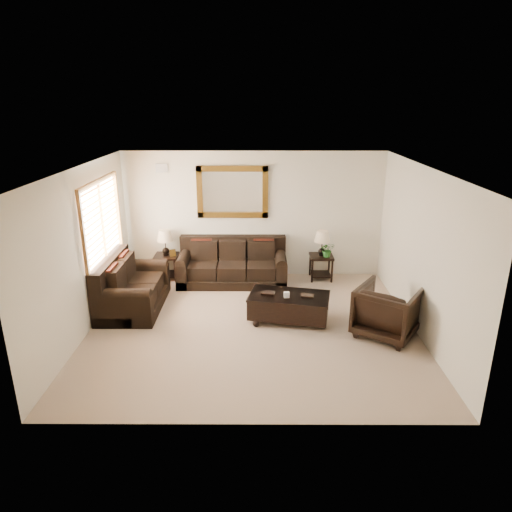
{
  "coord_description": "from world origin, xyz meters",
  "views": [
    {
      "loc": [
        0.09,
        -7.01,
        3.69
      ],
      "look_at": [
        0.06,
        0.6,
        1.07
      ],
      "focal_mm": 32.0,
      "sensor_mm": 36.0,
      "label": 1
    }
  ],
  "objects_px": {
    "sofa": "(233,267)",
    "loveseat": "(130,290)",
    "armchair": "(387,309)",
    "end_table_right": "(322,248)",
    "end_table_left": "(166,247)",
    "coffee_table": "(289,304)"
  },
  "relations": [
    {
      "from": "sofa",
      "to": "end_table_right",
      "type": "xyz_separation_m",
      "value": [
        1.9,
        0.16,
        0.37
      ]
    },
    {
      "from": "loveseat",
      "to": "armchair",
      "type": "distance_m",
      "value": 4.6
    },
    {
      "from": "end_table_left",
      "to": "coffee_table",
      "type": "bearing_deg",
      "value": -37.81
    },
    {
      "from": "end_table_right",
      "to": "armchair",
      "type": "xyz_separation_m",
      "value": [
        0.75,
        -2.5,
        -0.23
      ]
    },
    {
      "from": "sofa",
      "to": "end_table_right",
      "type": "distance_m",
      "value": 1.94
    },
    {
      "from": "coffee_table",
      "to": "armchair",
      "type": "height_order",
      "value": "armchair"
    },
    {
      "from": "end_table_left",
      "to": "sofa",
      "type": "bearing_deg",
      "value": -6.3
    },
    {
      "from": "end_table_right",
      "to": "armchair",
      "type": "distance_m",
      "value": 2.62
    },
    {
      "from": "sofa",
      "to": "coffee_table",
      "type": "relative_size",
      "value": 1.51
    },
    {
      "from": "end_table_right",
      "to": "armchair",
      "type": "bearing_deg",
      "value": -73.31
    },
    {
      "from": "end_table_left",
      "to": "coffee_table",
      "type": "xyz_separation_m",
      "value": [
        2.51,
        -1.95,
        -0.42
      ]
    },
    {
      "from": "sofa",
      "to": "armchair",
      "type": "bearing_deg",
      "value": -41.4
    },
    {
      "from": "loveseat",
      "to": "armchair",
      "type": "bearing_deg",
      "value": -103.02
    },
    {
      "from": "sofa",
      "to": "coffee_table",
      "type": "distance_m",
      "value": 2.09
    },
    {
      "from": "sofa",
      "to": "armchair",
      "type": "relative_size",
      "value": 2.41
    },
    {
      "from": "end_table_left",
      "to": "end_table_right",
      "type": "bearing_deg",
      "value": 0.07
    },
    {
      "from": "coffee_table",
      "to": "armchair",
      "type": "xyz_separation_m",
      "value": [
        1.56,
        -0.54,
        0.18
      ]
    },
    {
      "from": "sofa",
      "to": "loveseat",
      "type": "height_order",
      "value": "loveseat"
    },
    {
      "from": "end_table_left",
      "to": "armchair",
      "type": "relative_size",
      "value": 1.16
    },
    {
      "from": "end_table_right",
      "to": "coffee_table",
      "type": "distance_m",
      "value": 2.15
    },
    {
      "from": "end_table_left",
      "to": "end_table_right",
      "type": "height_order",
      "value": "end_table_left"
    },
    {
      "from": "sofa",
      "to": "coffee_table",
      "type": "bearing_deg",
      "value": -58.85
    }
  ]
}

